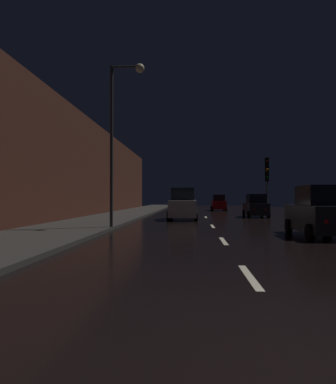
{
  "coord_description": "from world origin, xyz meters",
  "views": [
    {
      "loc": [
        -1.15,
        -3.94,
        1.57
      ],
      "look_at": [
        -2.57,
        16.68,
        1.92
      ],
      "focal_mm": 32.19,
      "sensor_mm": 36.0,
      "label": 1
    }
  ],
  "objects_px": {
    "traffic_light_far_right": "(267,174)",
    "car_approaching_headlights": "(183,205)",
    "streetlamp_overhead": "(120,122)",
    "car_parked_right_far": "(256,207)",
    "car_parked_right_near": "(320,213)",
    "car_distant_taillights": "(219,203)"
  },
  "relations": [
    {
      "from": "streetlamp_overhead",
      "to": "car_approaching_headlights",
      "type": "xyz_separation_m",
      "value": [
        2.86,
        8.21,
        -4.26
      ]
    },
    {
      "from": "streetlamp_overhead",
      "to": "traffic_light_far_right",
      "type": "bearing_deg",
      "value": 50.07
    },
    {
      "from": "streetlamp_overhead",
      "to": "car_approaching_headlights",
      "type": "distance_m",
      "value": 9.68
    },
    {
      "from": "car_parked_right_near",
      "to": "car_parked_right_far",
      "type": "relative_size",
      "value": 1.1
    },
    {
      "from": "traffic_light_far_right",
      "to": "streetlamp_overhead",
      "type": "height_order",
      "value": "streetlamp_overhead"
    },
    {
      "from": "traffic_light_far_right",
      "to": "car_parked_right_near",
      "type": "distance_m",
      "value": 13.75
    },
    {
      "from": "car_distant_taillights",
      "to": "car_parked_right_far",
      "type": "relative_size",
      "value": 1.04
    },
    {
      "from": "streetlamp_overhead",
      "to": "car_parked_right_far",
      "type": "bearing_deg",
      "value": 53.79
    },
    {
      "from": "car_parked_right_near",
      "to": "car_parked_right_far",
      "type": "bearing_deg",
      "value": 0.0
    },
    {
      "from": "streetlamp_overhead",
      "to": "car_approaching_headlights",
      "type": "bearing_deg",
      "value": 70.76
    },
    {
      "from": "car_parked_right_near",
      "to": "traffic_light_far_right",
      "type": "bearing_deg",
      "value": -3.38
    },
    {
      "from": "traffic_light_far_right",
      "to": "car_approaching_headlights",
      "type": "distance_m",
      "value": 7.74
    },
    {
      "from": "car_parked_right_far",
      "to": "car_approaching_headlights",
      "type": "bearing_deg",
      "value": 122.24
    },
    {
      "from": "traffic_light_far_right",
      "to": "car_parked_right_near",
      "type": "relative_size",
      "value": 1.16
    },
    {
      "from": "car_approaching_headlights",
      "to": "car_parked_right_far",
      "type": "height_order",
      "value": "car_approaching_headlights"
    },
    {
      "from": "streetlamp_overhead",
      "to": "car_parked_right_far",
      "type": "relative_size",
      "value": 2.18
    },
    {
      "from": "traffic_light_far_right",
      "to": "car_parked_right_near",
      "type": "xyz_separation_m",
      "value": [
        -0.8,
        -13.49,
        -2.52
      ]
    },
    {
      "from": "car_parked_right_near",
      "to": "car_parked_right_far",
      "type": "height_order",
      "value": "car_parked_right_near"
    },
    {
      "from": "traffic_light_far_right",
      "to": "car_approaching_headlights",
      "type": "relative_size",
      "value": 1.06
    },
    {
      "from": "car_approaching_headlights",
      "to": "car_distant_taillights",
      "type": "height_order",
      "value": "car_approaching_headlights"
    },
    {
      "from": "streetlamp_overhead",
      "to": "car_parked_right_near",
      "type": "bearing_deg",
      "value": -13.81
    },
    {
      "from": "car_distant_taillights",
      "to": "car_parked_right_near",
      "type": "bearing_deg",
      "value": -176.03
    }
  ]
}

